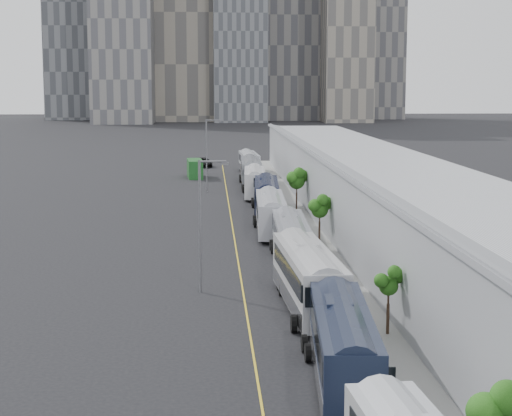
{
  "coord_description": "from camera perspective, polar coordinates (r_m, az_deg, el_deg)",
  "views": [
    {
      "loc": [
        -3.71,
        -17.06,
        14.05
      ],
      "look_at": [
        0.44,
        59.3,
        3.0
      ],
      "focal_mm": 60.0,
      "sensor_mm": 36.0,
      "label": 1
    }
  ],
  "objects": [
    {
      "name": "shipping_container",
      "position": [
        130.51,
        -4.1,
        2.63
      ],
      "size": [
        2.6,
        6.66,
        2.74
      ],
      "primitive_type": "cube",
      "rotation": [
        0.0,
        0.0,
        0.07
      ],
      "color": "#16481A",
      "rests_on": "ground"
    },
    {
      "name": "bus_6",
      "position": [
        108.49,
        -0.1,
        1.61
      ],
      "size": [
        3.13,
        12.76,
        3.7
      ],
      "rotation": [
        0.0,
        0.0,
        -0.04
      ],
      "color": "silver",
      "rests_on": "ground"
    },
    {
      "name": "tree_0",
      "position": [
        30.89,
        15.7,
        -12.93
      ],
      "size": [
        1.74,
        1.74,
        3.97
      ],
      "color": "black",
      "rests_on": "ground"
    },
    {
      "name": "depot",
      "position": [
        74.72,
        9.84,
        -0.01
      ],
      "size": [
        12.45,
        160.4,
        7.2
      ],
      "color": "gray",
      "rests_on": "ground"
    },
    {
      "name": "bus_3",
      "position": [
        68.48,
        2.35,
        -2.32
      ],
      "size": [
        2.92,
        12.44,
        3.61
      ],
      "rotation": [
        0.0,
        0.0,
        -0.03
      ],
      "color": "gray",
      "rests_on": "ground"
    },
    {
      "name": "suv",
      "position": [
        147.71,
        -3.54,
        3.06
      ],
      "size": [
        3.39,
        6.0,
        1.58
      ],
      "primitive_type": "imported",
      "rotation": [
        0.0,
        0.0,
        0.14
      ],
      "color": "black",
      "rests_on": "ground"
    },
    {
      "name": "tree_1",
      "position": [
        48.59,
        8.83,
        -5.08
      ],
      "size": [
        1.11,
        1.11,
        3.62
      ],
      "color": "black",
      "rests_on": "ground"
    },
    {
      "name": "bus_8",
      "position": [
        136.24,
        -0.46,
        2.94
      ],
      "size": [
        2.96,
        12.21,
        3.54
      ],
      "rotation": [
        0.0,
        0.0,
        0.04
      ],
      "color": "#B6BAC1",
      "rests_on": "ground"
    },
    {
      "name": "bus_5",
      "position": [
        94.93,
        0.69,
        0.68
      ],
      "size": [
        3.31,
        12.96,
        3.75
      ],
      "rotation": [
        0.0,
        0.0,
        -0.06
      ],
      "color": "black",
      "rests_on": "ground"
    },
    {
      "name": "tree_2",
      "position": [
        76.1,
        4.27,
        0.06
      ],
      "size": [
        1.56,
        1.56,
        4.1
      ],
      "color": "black",
      "rests_on": "ground"
    },
    {
      "name": "bus_7",
      "position": [
        120.12,
        -0.34,
        2.3
      ],
      "size": [
        2.98,
        13.38,
        3.9
      ],
      "rotation": [
        0.0,
        0.0,
        -0.02
      ],
      "color": "slate",
      "rests_on": "ground"
    },
    {
      "name": "tree_3",
      "position": [
        94.48,
        2.73,
        1.97
      ],
      "size": [
        1.86,
        1.86,
        4.74
      ],
      "color": "black",
      "rests_on": "ground"
    },
    {
      "name": "street_lamp_far",
      "position": [
        112.27,
        -3.23,
        3.83
      ],
      "size": [
        2.04,
        0.22,
        9.57
      ],
      "color": "#59595E",
      "rests_on": "ground"
    },
    {
      "name": "street_lamp_near",
      "position": [
        57.74,
        -3.58,
        -0.59
      ],
      "size": [
        2.04,
        0.22,
        9.07
      ],
      "color": "#59595E",
      "rests_on": "ground"
    },
    {
      "name": "lane_line",
      "position": [
        73.45,
        -1.33,
        -2.8
      ],
      "size": [
        0.12,
        160.0,
        0.02
      ],
      "primitive_type": "cube",
      "color": "gold",
      "rests_on": "ground"
    },
    {
      "name": "bus_2",
      "position": [
        53.97,
        3.49,
        -5.0
      ],
      "size": [
        3.41,
        14.01,
        4.06
      ],
      "rotation": [
        0.0,
        0.0,
        0.04
      ],
      "color": "#B6B6B9",
      "rests_on": "ground"
    },
    {
      "name": "sidewalk",
      "position": [
        74.5,
        6.78,
        -2.66
      ],
      "size": [
        10.0,
        170.0,
        0.12
      ],
      "primitive_type": "cube",
      "color": "gray",
      "rests_on": "ground"
    },
    {
      "name": "bus_4",
      "position": [
        81.35,
        0.98,
        -0.59
      ],
      "size": [
        3.11,
        13.0,
        3.77
      ],
      "rotation": [
        0.0,
        0.0,
        -0.04
      ],
      "color": "#B2B3BD",
      "rests_on": "ground"
    },
    {
      "name": "bus_1",
      "position": [
        41.07,
        5.81,
        -9.5
      ],
      "size": [
        3.54,
        12.97,
        3.75
      ],
      "rotation": [
        0.0,
        0.0,
        -0.08
      ],
      "color": "black",
      "rests_on": "ground"
    }
  ]
}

